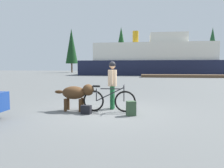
{
  "coord_description": "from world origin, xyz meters",
  "views": [
    {
      "loc": [
        1.2,
        -6.91,
        1.51
      ],
      "look_at": [
        0.15,
        0.75,
        0.88
      ],
      "focal_mm": 33.79,
      "sensor_mm": 36.0,
      "label": 1
    }
  ],
  "objects_px": {
    "ferry_boat": "(153,60)",
    "bicycle": "(109,100)",
    "person_cyclist": "(112,80)",
    "dog": "(77,93)",
    "backpack": "(131,108)",
    "handbag_pannier": "(86,110)"
  },
  "relations": [
    {
      "from": "person_cyclist",
      "to": "dog",
      "type": "xyz_separation_m",
      "value": [
        -1.17,
        -0.52,
        -0.41
      ]
    },
    {
      "from": "person_cyclist",
      "to": "backpack",
      "type": "relative_size",
      "value": 3.77
    },
    {
      "from": "backpack",
      "to": "ferry_boat",
      "type": "bearing_deg",
      "value": 85.63
    },
    {
      "from": "bicycle",
      "to": "person_cyclist",
      "type": "xyz_separation_m",
      "value": [
        0.05,
        0.53,
        0.64
      ]
    },
    {
      "from": "dog",
      "to": "ferry_boat",
      "type": "distance_m",
      "value": 34.14
    },
    {
      "from": "bicycle",
      "to": "ferry_boat",
      "type": "xyz_separation_m",
      "value": [
        3.39,
        33.76,
        2.49
      ]
    },
    {
      "from": "bicycle",
      "to": "dog",
      "type": "bearing_deg",
      "value": 179.91
    },
    {
      "from": "ferry_boat",
      "to": "dog",
      "type": "bearing_deg",
      "value": -97.6
    },
    {
      "from": "handbag_pannier",
      "to": "backpack",
      "type": "bearing_deg",
      "value": -1.48
    },
    {
      "from": "person_cyclist",
      "to": "dog",
      "type": "distance_m",
      "value": 1.34
    },
    {
      "from": "backpack",
      "to": "person_cyclist",
      "type": "bearing_deg",
      "value": 125.88
    },
    {
      "from": "person_cyclist",
      "to": "backpack",
      "type": "distance_m",
      "value": 1.47
    },
    {
      "from": "person_cyclist",
      "to": "ferry_boat",
      "type": "xyz_separation_m",
      "value": [
        3.34,
        33.24,
        1.85
      ]
    },
    {
      "from": "bicycle",
      "to": "person_cyclist",
      "type": "distance_m",
      "value": 0.83
    },
    {
      "from": "ferry_boat",
      "to": "bicycle",
      "type": "bearing_deg",
      "value": -95.74
    },
    {
      "from": "person_cyclist",
      "to": "dog",
      "type": "bearing_deg",
      "value": -155.8
    },
    {
      "from": "backpack",
      "to": "ferry_boat",
      "type": "xyz_separation_m",
      "value": [
        2.62,
        34.24,
        2.65
      ]
    },
    {
      "from": "handbag_pannier",
      "to": "ferry_boat",
      "type": "xyz_separation_m",
      "value": [
        4.06,
        34.2,
        2.74
      ]
    },
    {
      "from": "bicycle",
      "to": "backpack",
      "type": "height_order",
      "value": "bicycle"
    },
    {
      "from": "person_cyclist",
      "to": "handbag_pannier",
      "type": "distance_m",
      "value": 1.5
    },
    {
      "from": "dog",
      "to": "backpack",
      "type": "height_order",
      "value": "dog"
    },
    {
      "from": "backpack",
      "to": "handbag_pannier",
      "type": "height_order",
      "value": "backpack"
    }
  ]
}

